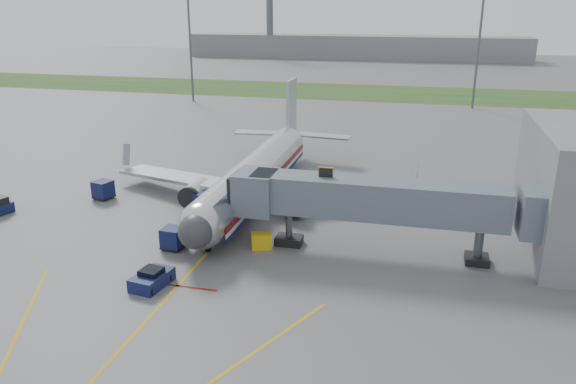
% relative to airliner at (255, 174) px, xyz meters
% --- Properties ---
extents(ground, '(400.00, 400.00, 0.00)m').
position_rel_airliner_xyz_m(ground, '(-0.00, -15.25, -2.65)').
color(ground, '#565659').
rests_on(ground, ground).
extents(grass_strip, '(300.00, 25.00, 0.01)m').
position_rel_airliner_xyz_m(grass_strip, '(-0.00, 74.75, -2.64)').
color(grass_strip, '#2D4C1E').
rests_on(grass_strip, ground).
extents(apron_markings, '(21.52, 50.00, 0.01)m').
position_rel_airliner_xyz_m(apron_markings, '(-0.00, -22.65, -2.64)').
color(apron_markings, gold).
rests_on(apron_markings, ground).
extents(airliner, '(32.10, 35.67, 10.25)m').
position_rel_airliner_xyz_m(airliner, '(0.00, 0.00, 0.00)').
color(airliner, silver).
rests_on(airliner, ground).
extents(jet_bridge, '(25.30, 4.00, 6.90)m').
position_rel_airliner_xyz_m(jet_bridge, '(12.86, -10.25, 1.82)').
color(jet_bridge, slate).
rests_on(jet_bridge, ground).
extents(light_mast_left, '(2.00, 0.44, 20.40)m').
position_rel_airliner_xyz_m(light_mast_left, '(-30.00, 54.75, 8.13)').
color(light_mast_left, '#595B60').
rests_on(light_mast_left, ground).
extents(light_mast_right, '(2.00, 0.44, 20.40)m').
position_rel_airliner_xyz_m(light_mast_right, '(25.00, 59.75, 8.13)').
color(light_mast_right, '#595B60').
rests_on(light_mast_right, ground).
extents(distant_terminal, '(120.00, 14.00, 8.00)m').
position_rel_airliner_xyz_m(distant_terminal, '(-10.00, 154.75, 1.35)').
color(distant_terminal, slate).
rests_on(distant_terminal, ground).
extents(control_tower, '(4.00, 4.00, 30.00)m').
position_rel_airliner_xyz_m(control_tower, '(-40.00, 149.75, 14.68)').
color(control_tower, '#595B60').
rests_on(control_tower, ground).
extents(pushback_tug, '(2.40, 3.42, 1.32)m').
position_rel_airliner_xyz_m(pushback_tug, '(-1.76, -19.63, -2.10)').
color(pushback_tug, '#0D153D').
rests_on(pushback_tug, ground).
extents(baggage_cart_a, '(1.82, 1.82, 1.81)m').
position_rel_airliner_xyz_m(baggage_cart_a, '(-3.00, -13.37, -1.72)').
color(baggage_cart_a, '#0D153D').
rests_on(baggage_cart_a, ground).
extents(baggage_cart_b, '(2.16, 2.16, 1.88)m').
position_rel_airliner_xyz_m(baggage_cart_b, '(-15.26, -3.63, -1.69)').
color(baggage_cart_b, '#0D153D').
rests_on(baggage_cart_b, ground).
extents(baggage_cart_c, '(2.19, 2.19, 1.87)m').
position_rel_airliner_xyz_m(baggage_cart_c, '(-3.69, -4.73, -1.69)').
color(baggage_cart_c, '#0D153D').
rests_on(baggage_cart_c, ground).
extents(belt_loader, '(2.66, 4.97, 2.35)m').
position_rel_airliner_xyz_m(belt_loader, '(-2.49, -8.13, -2.06)').
color(belt_loader, '#0D153D').
rests_on(belt_loader, ground).
extents(ground_power_cart, '(1.91, 1.60, 1.31)m').
position_rel_airliner_xyz_m(ground_power_cart, '(4.00, -11.56, -2.00)').
color(ground_power_cart, '#E5AC0D').
rests_on(ground_power_cart, ground).
extents(ramp_worker, '(0.65, 0.61, 1.49)m').
position_rel_airliner_xyz_m(ramp_worker, '(-4.71, -0.10, -1.90)').
color(ramp_worker, '#A3DB19').
rests_on(ramp_worker, ground).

